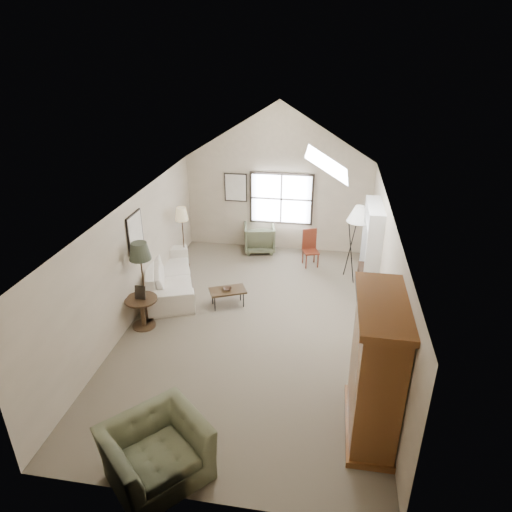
% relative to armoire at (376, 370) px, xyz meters
% --- Properties ---
extents(room_shell, '(5.01, 8.01, 4.00)m').
position_rel_armoire_xyz_m(room_shell, '(-2.18, 2.40, 2.11)').
color(room_shell, '#6E614E').
rests_on(room_shell, ground).
extents(window, '(1.72, 0.08, 1.42)m').
position_rel_armoire_xyz_m(window, '(-2.08, 6.36, 0.35)').
color(window, black).
rests_on(window, room_shell).
extents(skylight, '(0.80, 1.20, 0.52)m').
position_rel_armoire_xyz_m(skylight, '(-0.88, 3.30, 2.12)').
color(skylight, white).
rests_on(skylight, room_shell).
extents(wall_art, '(1.97, 3.71, 0.88)m').
position_rel_armoire_xyz_m(wall_art, '(-4.06, 4.34, 0.63)').
color(wall_art, black).
rests_on(wall_art, room_shell).
extents(armoire, '(0.60, 1.50, 2.20)m').
position_rel_armoire_xyz_m(armoire, '(0.00, 0.00, 0.00)').
color(armoire, brown).
rests_on(armoire, ground).
extents(tv_alcove, '(0.32, 1.30, 2.10)m').
position_rel_armoire_xyz_m(tv_alcove, '(0.16, 4.00, 0.05)').
color(tv_alcove, white).
rests_on(tv_alcove, ground).
extents(media_console, '(0.34, 1.18, 0.60)m').
position_rel_armoire_xyz_m(media_console, '(0.14, 4.00, -0.80)').
color(media_console, '#382316').
rests_on(media_console, ground).
extents(tv_panel, '(0.05, 0.90, 0.55)m').
position_rel_armoire_xyz_m(tv_panel, '(0.14, 4.00, -0.18)').
color(tv_panel, black).
rests_on(tv_panel, media_console).
extents(sofa, '(1.87, 2.79, 0.76)m').
position_rel_armoire_xyz_m(sofa, '(-4.38, 3.63, -0.72)').
color(sofa, silver).
rests_on(sofa, ground).
extents(armchair_near, '(1.66, 1.67, 0.82)m').
position_rel_armoire_xyz_m(armchair_near, '(-2.84, -1.30, -0.69)').
color(armchair_near, '#585E42').
rests_on(armchair_near, ground).
extents(armchair_far, '(0.97, 0.98, 0.76)m').
position_rel_armoire_xyz_m(armchair_far, '(-2.63, 6.10, -0.72)').
color(armchair_far, '#5C5F42').
rests_on(armchair_far, ground).
extents(coffee_table, '(0.88, 0.71, 0.40)m').
position_rel_armoire_xyz_m(coffee_table, '(-2.86, 3.09, -0.90)').
color(coffee_table, '#3D2B19').
rests_on(coffee_table, ground).
extents(bowl, '(0.25, 0.25, 0.05)m').
position_rel_armoire_xyz_m(bowl, '(-2.86, 3.09, -0.68)').
color(bowl, '#312014').
rests_on(bowl, coffee_table).
extents(side_table, '(0.84, 0.84, 0.65)m').
position_rel_armoire_xyz_m(side_table, '(-4.38, 2.03, -0.77)').
color(side_table, '#3D2C18').
rests_on(side_table, ground).
extents(side_chair, '(0.48, 0.48, 0.96)m').
position_rel_armoire_xyz_m(side_chair, '(-1.18, 5.39, -0.62)').
color(side_chair, maroon).
rests_on(side_chair, ground).
extents(tripod_lamp, '(0.72, 0.72, 1.91)m').
position_rel_armoire_xyz_m(tripod_lamp, '(-0.10, 4.85, -0.14)').
color(tripod_lamp, silver).
rests_on(tripod_lamp, ground).
extents(dark_lamp, '(0.56, 0.56, 1.81)m').
position_rel_armoire_xyz_m(dark_lamp, '(-4.38, 2.23, -0.19)').
color(dark_lamp, '#282B1E').
rests_on(dark_lamp, ground).
extents(tan_lamp, '(0.42, 0.42, 1.63)m').
position_rel_armoire_xyz_m(tan_lamp, '(-4.38, 4.83, -0.29)').
color(tan_lamp, tan).
rests_on(tan_lamp, ground).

